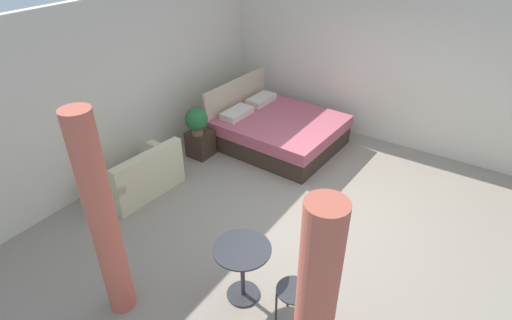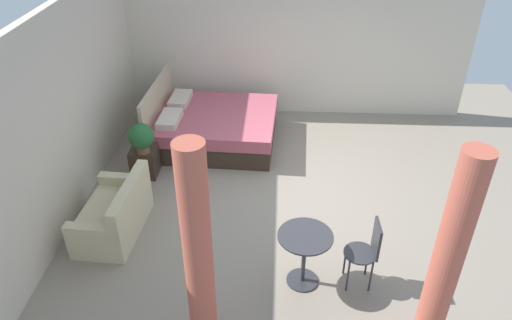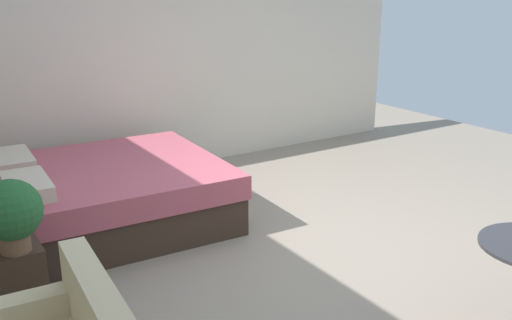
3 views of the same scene
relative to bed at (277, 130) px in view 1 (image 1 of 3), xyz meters
name	(u,v)px [view 1 (image 1 of 3)]	position (x,y,z in m)	size (l,w,h in m)	color
ground_plane	(309,215)	(-1.50, -1.45, -0.31)	(8.60, 9.33, 0.02)	gray
wall_back	(142,80)	(-1.50, 1.72, 1.08)	(8.60, 0.12, 2.75)	beige
wall_right	(387,68)	(1.30, -1.45, 1.08)	(0.12, 6.33, 2.75)	beige
bed	(277,130)	(0.00, 0.00, 0.00)	(1.87, 2.13, 1.06)	#38281E
couch	(141,177)	(-2.43, 0.99, -0.03)	(1.27, 0.79, 0.76)	beige
nightstand	(201,143)	(-1.07, 0.93, -0.07)	(0.40, 0.39, 0.47)	#38281E
potted_plant	(196,120)	(-1.17, 0.90, 0.44)	(0.39, 0.39, 0.48)	brown
balcony_table	(242,263)	(-3.21, -1.48, 0.20)	(0.63, 0.63, 0.72)	#2D2D33
cafe_chair_near_window	(302,288)	(-3.20, -2.19, 0.24)	(0.38, 0.38, 0.90)	#2D2D33
curtain_right	(103,222)	(-4.05, -0.43, 0.89)	(0.28, 0.28, 2.38)	#C15B47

